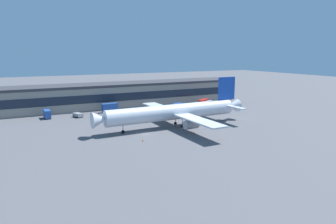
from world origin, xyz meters
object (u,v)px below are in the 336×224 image
Objects in this scene: traffic_cone_0 at (143,140)px; airliner at (175,112)px; fuel_truck at (203,102)px; crew_van at (177,105)px; follow_me_car at (148,107)px; catering_truck at (110,107)px; pushback_tractor at (78,115)px; traffic_cone_1 at (221,127)px; stair_truck at (47,114)px.

airliner is at bearing 35.12° from traffic_cone_0.
fuel_truck reaches higher than crew_van.
airliner is 22.96m from traffic_cone_0.
follow_me_car is 0.86× the size of crew_van.
pushback_tractor is at bearing -163.14° from catering_truck.
traffic_cone_1 is (27.58, -48.96, -1.94)m from catering_truck.
crew_van is 60.44m from traffic_cone_0.
pushback_tractor is 7.76× the size of traffic_cone_1.
pushback_tractor is at bearing 179.88° from fuel_truck.
airliner is 41.55m from catering_truck.
pushback_tractor is (-29.20, 34.39, -4.59)m from airliner.
crew_van is at bearing 51.05° from traffic_cone_0.
airliner is at bearing -97.63° from follow_me_car.
fuel_truck reaches higher than pushback_tractor.
catering_truck reaches higher than follow_me_car.
follow_me_car is at bearing 168.63° from crew_van.
pushback_tractor is 8.07× the size of traffic_cone_0.
catering_truck is (-13.50, 39.15, -3.35)m from airliner.
crew_van is at bearing 60.00° from airliner.
airliner is 8.33× the size of catering_truck.
traffic_cone_0 is at bearing -76.97° from pushback_tractor.
crew_van is 8.25× the size of traffic_cone_0.
crew_van reaches higher than traffic_cone_0.
catering_truck is at bearing 173.70° from follow_me_car.
catering_truck reaches higher than traffic_cone_1.
follow_me_car is (34.17, 2.72, 0.04)m from pushback_tractor.
pushback_tractor is at bearing 103.03° from traffic_cone_0.
stair_truck is 12.50m from pushback_tractor.
pushback_tractor is 1.14× the size of follow_me_car.
pushback_tractor is at bearing 179.71° from crew_van.
pushback_tractor is 0.73× the size of catering_truck.
catering_truck reaches higher than fuel_truck.
airliner is 7.11× the size of fuel_truck.
stair_truck reaches higher than traffic_cone_0.
catering_truck is (-48.67, 4.89, 0.41)m from fuel_truck.
crew_van is at bearing -0.29° from pushback_tractor.
crew_van reaches higher than pushback_tractor.
follow_me_car is 0.64× the size of catering_truck.
follow_me_car is at bearing 82.37° from airliner.
fuel_truck reaches higher than traffic_cone_0.
stair_truck is 1.29× the size of follow_me_car.
fuel_truck is 48.92m from catering_truck.
airliner is at bearing -120.00° from crew_van.
catering_truck is at bearing 16.86° from pushback_tractor.
traffic_cone_0 is at bearing -144.88° from airliner.
fuel_truck is at bearing 41.40° from traffic_cone_0.
airliner is 88.40× the size of traffic_cone_1.
pushback_tractor is 0.62× the size of fuel_truck.
pushback_tractor reaches higher than traffic_cone_1.
follow_me_car is 7.07× the size of traffic_cone_0.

